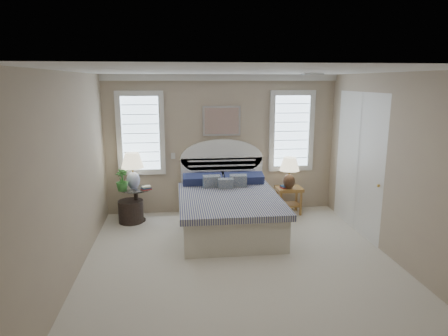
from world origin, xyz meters
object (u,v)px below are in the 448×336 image
Objects in this scene: side_table_left at (136,201)px; lamp_right at (289,169)px; nightstand_right at (289,195)px; bed at (228,208)px; lamp_left at (133,167)px; floor_pot at (131,211)px.

side_table_left is 1.01× the size of lamp_right.
nightstand_right is 0.85× the size of lamp_right.
bed is 1.92m from lamp_left.
floor_pot is at bearing -123.36° from lamp_left.
lamp_left is at bearing 159.38° from bed.
lamp_right is at bearing -0.07° from lamp_left.
side_table_left is 2.97m from lamp_right.
lamp_right reaches higher than side_table_left.
bed reaches higher than side_table_left.
side_table_left is at bearing -47.36° from lamp_left.
side_table_left is at bearing 25.49° from floor_pot.
side_table_left is 0.94× the size of lamp_left.
bed is 1.47m from nightstand_right.
bed is at bearing -19.74° from side_table_left.
side_table_left is 0.21m from floor_pot.
lamp_left is at bearing 132.64° from side_table_left.
nightstand_right is at bearing 67.40° from lamp_right.
bed reaches higher than nightstand_right.
nightstand_right is 0.53m from lamp_right.
lamp_right is (3.03, 0.09, 0.70)m from floor_pot.
lamp_left is at bearing 179.93° from lamp_right.
side_table_left is 2.95m from nightstand_right.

